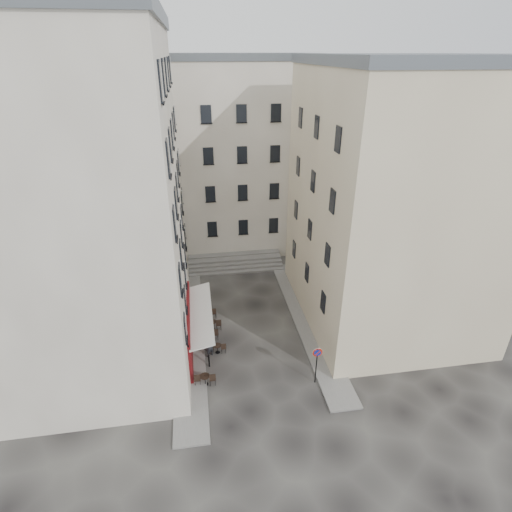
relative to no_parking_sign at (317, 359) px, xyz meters
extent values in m
plane|color=black|center=(-3.30, 3.48, -1.94)|extent=(90.00, 90.00, 0.00)
cube|color=slate|center=(-7.80, 7.48, -1.88)|extent=(2.00, 22.00, 0.12)
cube|color=slate|center=(1.20, 6.48, -1.88)|extent=(2.00, 18.00, 0.12)
cube|color=#BCB1A0|center=(-13.80, 6.48, 8.06)|extent=(12.00, 16.00, 20.00)
cube|color=#555B61|center=(-13.80, 6.48, 18.36)|extent=(12.20, 16.20, 0.60)
cube|color=#C4B191|center=(7.20, 6.98, 7.06)|extent=(12.00, 14.00, 18.00)
cube|color=#555B61|center=(7.20, 6.98, 16.36)|extent=(12.20, 14.20, 0.60)
cube|color=#BCB1A0|center=(-4.30, 22.48, 7.06)|extent=(18.00, 10.00, 18.00)
cube|color=#555B61|center=(-4.30, 22.48, 16.36)|extent=(18.20, 10.20, 0.60)
cube|color=#480A0D|center=(-7.72, 4.48, -0.19)|extent=(0.25, 7.00, 3.50)
cube|color=black|center=(-7.68, 4.48, -0.54)|extent=(0.06, 3.85, 2.00)
cube|color=silver|center=(-6.90, 4.48, 1.01)|extent=(1.58, 7.30, 0.41)
cube|color=#615E5C|center=(-3.30, 15.38, -1.84)|extent=(9.00, 1.80, 0.20)
cube|color=#615E5C|center=(-3.30, 15.83, -1.64)|extent=(9.00, 1.80, 0.20)
cube|color=#615E5C|center=(-3.30, 16.28, -1.44)|extent=(9.00, 1.80, 0.20)
cube|color=#615E5C|center=(-3.30, 16.73, -1.24)|extent=(9.00, 1.80, 0.20)
cylinder|color=black|center=(-6.55, 2.48, -1.49)|extent=(0.10, 0.10, 0.90)
sphere|color=black|center=(-6.55, 2.48, -1.02)|extent=(0.12, 0.12, 0.12)
cylinder|color=black|center=(-6.55, 5.98, -1.49)|extent=(0.10, 0.10, 0.90)
sphere|color=black|center=(-6.55, 5.98, -1.02)|extent=(0.12, 0.12, 0.12)
cylinder|color=black|center=(-6.55, 9.48, -1.49)|extent=(0.10, 0.10, 0.90)
sphere|color=black|center=(-6.55, 9.48, -1.02)|extent=(0.12, 0.12, 0.12)
cylinder|color=black|center=(0.00, 0.01, -0.59)|extent=(0.07, 0.07, 2.69)
cylinder|color=#B8230C|center=(0.00, 0.00, 0.49)|extent=(0.62, 0.03, 0.62)
cylinder|color=navy|center=(0.00, -0.02, 0.49)|extent=(0.45, 0.04, 0.45)
cube|color=#B8230C|center=(0.00, -0.05, 0.49)|extent=(0.37, 0.02, 0.37)
cylinder|color=black|center=(-6.88, 0.85, -1.87)|extent=(0.37, 0.37, 0.02)
cylinder|color=black|center=(-6.88, 0.85, -1.52)|extent=(0.05, 0.05, 0.73)
cylinder|color=black|center=(-6.88, 0.85, -1.19)|extent=(0.62, 0.62, 0.04)
cube|color=black|center=(-6.41, 0.85, -1.47)|extent=(0.40, 0.40, 0.94)
cube|color=black|center=(-7.35, 0.95, -1.47)|extent=(0.40, 0.40, 0.94)
cylinder|color=black|center=(-5.90, 3.73, -1.87)|extent=(0.33, 0.33, 0.02)
cylinder|color=black|center=(-5.90, 3.73, -1.57)|extent=(0.05, 0.05, 0.65)
cylinder|color=black|center=(-5.90, 3.73, -1.27)|extent=(0.56, 0.56, 0.04)
cube|color=black|center=(-5.49, 3.73, -1.52)|extent=(0.35, 0.35, 0.83)
cube|color=black|center=(-6.32, 3.83, -1.52)|extent=(0.35, 0.35, 0.83)
cylinder|color=black|center=(-6.45, 5.25, -1.86)|extent=(0.40, 0.40, 0.02)
cylinder|color=black|center=(-6.45, 5.25, -1.49)|extent=(0.06, 0.06, 0.78)
cylinder|color=black|center=(-6.45, 5.25, -1.14)|extent=(0.67, 0.67, 0.04)
cube|color=black|center=(-5.95, 5.25, -1.44)|extent=(0.42, 0.42, 1.00)
cube|color=black|center=(-6.95, 5.37, -1.44)|extent=(0.42, 0.42, 1.00)
cylinder|color=black|center=(-6.10, 6.38, -1.87)|extent=(0.37, 0.37, 0.02)
cylinder|color=black|center=(-6.10, 6.38, -1.52)|extent=(0.05, 0.05, 0.73)
cylinder|color=black|center=(-6.10, 6.38, -1.19)|extent=(0.62, 0.62, 0.04)
cube|color=black|center=(-5.63, 6.38, -1.47)|extent=(0.40, 0.40, 0.94)
cube|color=black|center=(-6.57, 6.49, -1.47)|extent=(0.40, 0.40, 0.94)
cylinder|color=black|center=(-6.36, 7.92, -1.87)|extent=(0.36, 0.36, 0.02)
cylinder|color=black|center=(-6.36, 7.92, -1.53)|extent=(0.05, 0.05, 0.71)
cylinder|color=black|center=(-6.36, 7.92, -1.21)|extent=(0.61, 0.61, 0.04)
cube|color=black|center=(-5.91, 7.92, -1.48)|extent=(0.38, 0.38, 0.91)
cube|color=black|center=(-6.82, 8.02, -1.48)|extent=(0.38, 0.38, 0.91)
imported|color=black|center=(-6.46, 3.52, -1.00)|extent=(0.81, 0.77, 1.87)
camera|label=1|loc=(-6.63, -18.04, 16.80)|focal=28.00mm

